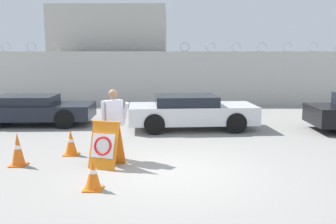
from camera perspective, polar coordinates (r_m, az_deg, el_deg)
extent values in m
plane|color=gray|center=(8.55, 0.76, -9.01)|extent=(90.00, 90.00, 0.00)
cube|color=beige|center=(19.32, 0.59, 5.15)|extent=(36.00, 0.30, 2.74)
torus|color=gray|center=(21.05, -23.46, 9.06)|extent=(0.47, 0.03, 0.47)
torus|color=gray|center=(20.56, -20.10, 9.28)|extent=(0.47, 0.03, 0.47)
torus|color=gray|center=(20.14, -16.57, 9.46)|extent=(0.47, 0.03, 0.47)
torus|color=gray|center=(19.81, -12.91, 9.62)|extent=(0.47, 0.03, 0.47)
torus|color=gray|center=(19.55, -9.14, 9.74)|extent=(0.47, 0.03, 0.47)
torus|color=gray|center=(19.38, -5.28, 9.83)|extent=(0.47, 0.03, 0.47)
torus|color=gray|center=(19.30, -1.37, 9.86)|extent=(0.47, 0.03, 0.47)
torus|color=gray|center=(19.30, 2.56, 9.86)|extent=(0.47, 0.03, 0.47)
torus|color=gray|center=(19.39, 6.47, 9.81)|extent=(0.47, 0.03, 0.47)
torus|color=gray|center=(19.57, 10.33, 9.71)|extent=(0.47, 0.03, 0.47)
torus|color=gray|center=(19.83, 14.09, 9.58)|extent=(0.47, 0.03, 0.47)
torus|color=gray|center=(20.17, 17.74, 9.41)|extent=(0.47, 0.03, 0.47)
torus|color=gray|center=(20.59, 21.25, 9.21)|extent=(0.47, 0.03, 0.47)
cube|color=#B2ADA3|center=(23.84, -8.08, 8.77)|extent=(6.37, 6.94, 5.23)
cube|color=orange|center=(8.78, -9.77, -5.16)|extent=(0.74, 0.53, 1.04)
cube|color=orange|center=(9.04, -8.84, -4.72)|extent=(0.74, 0.53, 1.04)
cube|color=orange|center=(8.80, -9.39, -1.54)|extent=(0.69, 0.28, 0.05)
cube|color=white|center=(8.74, -9.88, -5.08)|extent=(0.59, 0.34, 0.54)
torus|color=red|center=(8.73, -9.92, -5.10)|extent=(0.48, 0.31, 0.45)
cylinder|color=black|center=(9.47, -8.72, -4.69)|extent=(0.15, 0.15, 0.84)
cylinder|color=black|center=(9.53, -7.71, -4.57)|extent=(0.15, 0.15, 0.84)
cube|color=silver|center=(9.35, -8.31, -0.18)|extent=(0.49, 0.41, 0.65)
sphere|color=#936B4C|center=(9.29, -8.38, 2.74)|extent=(0.23, 0.23, 0.23)
cylinder|color=silver|center=(9.26, -9.87, -0.23)|extent=(0.09, 0.09, 0.62)
cylinder|color=silver|center=(9.36, -6.55, -0.21)|extent=(0.25, 0.34, 0.60)
cube|color=orange|center=(7.60, -11.32, -11.38)|extent=(0.37, 0.37, 0.03)
cone|color=orange|center=(7.50, -11.39, -9.12)|extent=(0.31, 0.31, 0.60)
cylinder|color=white|center=(7.49, -11.40, -8.90)|extent=(0.16, 0.16, 0.08)
cube|color=orange|center=(10.19, -14.52, -6.25)|extent=(0.37, 0.37, 0.03)
cone|color=orange|center=(10.11, -14.59, -4.42)|extent=(0.32, 0.32, 0.64)
cylinder|color=white|center=(10.11, -14.60, -4.24)|extent=(0.16, 0.16, 0.09)
cube|color=orange|center=(9.64, -21.79, -7.49)|extent=(0.37, 0.37, 0.03)
cone|color=orange|center=(9.54, -21.93, -5.22)|extent=(0.32, 0.32, 0.76)
cylinder|color=white|center=(9.53, -21.94, -5.00)|extent=(0.16, 0.16, 0.11)
cylinder|color=black|center=(15.29, -13.98, 0.05)|extent=(0.70, 0.23, 0.69)
cylinder|color=black|center=(13.65, -15.49, -1.06)|extent=(0.70, 0.23, 0.69)
cylinder|color=black|center=(16.10, -23.54, 0.00)|extent=(0.70, 0.23, 0.69)
cube|color=black|center=(14.81, -19.88, 0.13)|extent=(4.48, 1.98, 0.53)
cube|color=black|center=(14.83, -20.78, 1.75)|extent=(2.18, 1.72, 0.32)
cylinder|color=black|center=(14.29, 8.59, -0.40)|extent=(0.70, 0.26, 0.69)
cylinder|color=black|center=(12.63, 10.34, -1.67)|extent=(0.70, 0.26, 0.69)
cylinder|color=black|center=(13.94, -2.38, -0.54)|extent=(0.70, 0.26, 0.69)
cylinder|color=black|center=(12.23, -2.10, -1.87)|extent=(0.70, 0.26, 0.69)
cube|color=silver|center=(13.17, 3.67, -0.22)|extent=(4.53, 2.21, 0.61)
cube|color=black|center=(13.08, 2.74, 1.82)|extent=(2.24, 1.84, 0.34)
cylinder|color=black|center=(14.75, 23.05, -0.71)|extent=(0.70, 0.21, 0.70)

